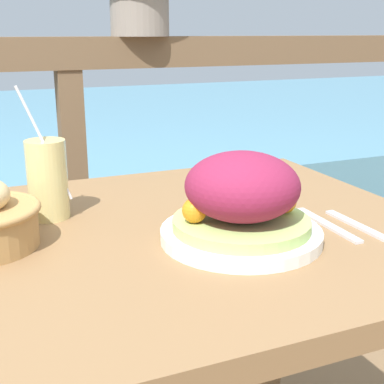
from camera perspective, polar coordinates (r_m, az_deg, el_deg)
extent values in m
cube|color=olive|center=(0.93, -3.65, -5.33)|extent=(0.99, 0.77, 0.04)
cube|color=olive|center=(1.52, 8.28, -11.31)|extent=(0.06, 0.06, 0.68)
cube|color=brown|center=(1.60, -13.23, 14.22)|extent=(2.80, 0.08, 0.09)
cube|color=brown|center=(1.70, -12.07, -3.46)|extent=(0.07, 0.07, 0.95)
cube|color=#568EA8|center=(4.17, -18.60, 4.42)|extent=(12.00, 4.00, 0.44)
cylinder|color=white|center=(0.88, 5.24, -4.53)|extent=(0.26, 0.26, 0.02)
cylinder|color=#A8C66B|center=(0.87, 5.27, -3.37)|extent=(0.22, 0.22, 0.02)
ellipsoid|color=maroon|center=(0.85, 5.38, 0.64)|extent=(0.19, 0.19, 0.11)
sphere|color=orange|center=(0.90, 9.85, -1.00)|extent=(0.04, 0.04, 0.04)
sphere|color=orange|center=(0.84, 0.27, -1.98)|extent=(0.04, 0.04, 0.04)
cylinder|color=#DBCC7F|center=(1.00, -15.16, 1.28)|extent=(0.07, 0.07, 0.14)
cylinder|color=white|center=(0.97, -15.46, 4.90)|extent=(0.08, 0.02, 0.21)
cylinder|color=gray|center=(1.66, -5.60, 17.95)|extent=(0.17, 0.17, 0.10)
cube|color=silver|center=(0.97, 14.22, -3.38)|extent=(0.02, 0.18, 0.00)
cube|color=silver|center=(0.98, 17.56, -3.59)|extent=(0.02, 0.18, 0.00)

